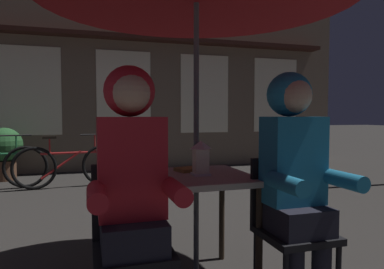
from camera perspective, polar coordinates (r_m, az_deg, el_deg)
cafe_table at (r=2.37m, az=0.70°, el=-9.02°), size 0.72×0.72×0.74m
lantern at (r=2.31m, az=1.45°, el=-3.71°), size 0.11×0.11×0.23m
chair_left at (r=1.96m, az=-9.90°, el=-16.23°), size 0.40×0.40×0.87m
chair_right at (r=2.28m, az=15.59°, el=-13.51°), size 0.40×0.40×0.87m
person_left_hooded at (r=1.82m, az=-9.79°, el=-6.14°), size 0.45×0.56×1.40m
person_right_hooded at (r=2.15m, az=16.55°, el=-4.75°), size 0.45×0.56×1.40m
shopfront_building at (r=7.88m, az=-11.44°, el=17.50°), size 10.00×0.93×6.20m
bicycle_third at (r=5.81m, az=-19.44°, el=-4.80°), size 1.68×0.18×0.84m
book at (r=2.50m, az=-0.27°, el=-5.71°), size 0.23×0.19×0.02m
potted_plant at (r=6.86m, az=-28.37°, el=-2.14°), size 0.60×0.60×0.92m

